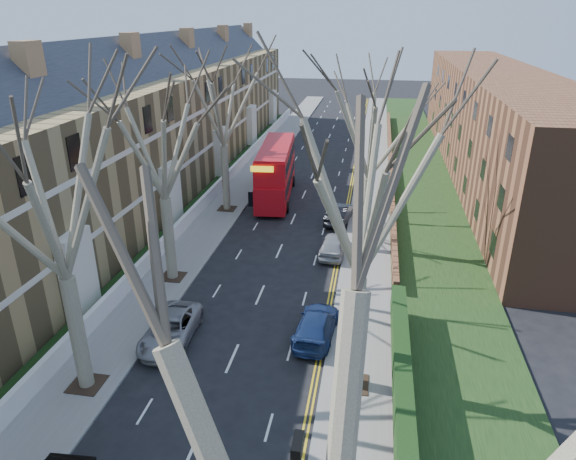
% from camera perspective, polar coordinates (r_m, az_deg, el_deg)
% --- Properties ---
extents(pavement_left, '(3.00, 102.00, 0.12)m').
position_cam_1_polar(pavement_left, '(52.79, -3.78, 6.49)').
color(pavement_left, slate).
rests_on(pavement_left, ground).
extents(pavement_right, '(3.00, 102.00, 0.12)m').
position_cam_1_polar(pavement_right, '(51.42, 9.41, 5.77)').
color(pavement_right, slate).
rests_on(pavement_right, ground).
extents(terrace_left, '(9.70, 78.00, 13.60)m').
position_cam_1_polar(terrace_left, '(46.60, -15.63, 10.41)').
color(terrace_left, '#9A7E4E').
rests_on(terrace_left, ground).
extents(flats_right, '(13.97, 54.00, 10.00)m').
position_cam_1_polar(flats_right, '(55.33, 21.99, 10.92)').
color(flats_right, brown).
rests_on(flats_right, ground).
extents(front_wall_left, '(0.30, 78.00, 1.00)m').
position_cam_1_polar(front_wall_left, '(45.72, -8.12, 4.39)').
color(front_wall_left, white).
rests_on(front_wall_left, ground).
extents(grass_verge_right, '(6.00, 102.00, 0.06)m').
position_cam_1_polar(grass_verge_right, '(51.59, 14.44, 5.51)').
color(grass_verge_right, black).
rests_on(grass_verge_right, ground).
extents(tree_left_mid, '(10.50, 10.50, 14.71)m').
position_cam_1_polar(tree_left_mid, '(20.70, -25.17, 5.41)').
color(tree_left_mid, '#716751').
rests_on(tree_left_mid, ground).
extents(tree_left_far, '(10.15, 10.15, 14.22)m').
position_cam_1_polar(tree_left_far, '(29.25, -14.24, 10.87)').
color(tree_left_far, '#716751').
rests_on(tree_left_far, ground).
extents(tree_left_dist, '(10.50, 10.50, 14.71)m').
position_cam_1_polar(tree_left_dist, '(40.30, -7.42, 15.01)').
color(tree_left_dist, '#716751').
rests_on(tree_left_dist, ground).
extents(tree_right_mid, '(10.50, 10.50, 14.71)m').
position_cam_1_polar(tree_right_mid, '(19.00, 8.55, 5.94)').
color(tree_right_mid, '#716751').
rests_on(tree_right_mid, ground).
extents(tree_right_far, '(10.15, 10.15, 14.22)m').
position_cam_1_polar(tree_right_far, '(32.70, 9.35, 12.50)').
color(tree_right_far, '#716751').
rests_on(tree_right_far, ground).
extents(double_decker_bus, '(3.51, 11.12, 4.58)m').
position_cam_1_polar(double_decker_bus, '(44.57, -1.34, 6.34)').
color(double_decker_bus, '#B20C14').
rests_on(double_decker_bus, ground).
extents(car_left_far, '(2.44, 4.87, 1.33)m').
position_cam_1_polar(car_left_far, '(26.39, -12.91, -10.69)').
color(car_left_far, gray).
rests_on(car_left_far, ground).
extents(car_right_near, '(2.23, 4.69, 1.32)m').
position_cam_1_polar(car_right_near, '(26.09, 3.19, -10.51)').
color(car_right_near, navy).
rests_on(car_right_near, ground).
extents(car_right_mid, '(1.90, 4.21, 1.40)m').
position_cam_1_polar(car_right_mid, '(34.51, 5.10, -1.64)').
color(car_right_mid, gray).
rests_on(car_right_mid, ground).
extents(car_right_far, '(2.08, 4.50, 1.43)m').
position_cam_1_polar(car_right_far, '(39.89, 5.73, 1.84)').
color(car_right_far, black).
rests_on(car_right_far, ground).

